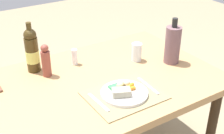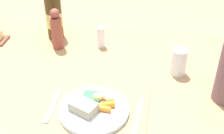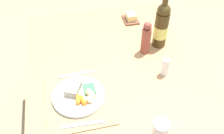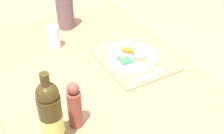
{
  "view_description": "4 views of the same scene",
  "coord_description": "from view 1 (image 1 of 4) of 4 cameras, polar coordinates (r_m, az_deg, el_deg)",
  "views": [
    {
      "loc": [
        -0.77,
        -1.4,
        1.7
      ],
      "look_at": [
        0.07,
        -0.08,
        0.85
      ],
      "focal_mm": 49.61,
      "sensor_mm": 36.0,
      "label": 1
    },
    {
      "loc": [
        0.27,
        -1.06,
        1.54
      ],
      "look_at": [
        0.09,
        0.06,
        0.75
      ],
      "focal_mm": 49.5,
      "sensor_mm": 36.0,
      "label": 2
    },
    {
      "loc": [
        0.89,
        -0.23,
        1.72
      ],
      "look_at": [
        -0.02,
        -0.03,
        0.83
      ],
      "focal_mm": 39.89,
      "sensor_mm": 36.0,
      "label": 3
    },
    {
      "loc": [
        -1.01,
        0.51,
        1.63
      ],
      "look_at": [
        0.0,
        -0.06,
        0.78
      ],
      "focal_mm": 48.52,
      "sensor_mm": 36.0,
      "label": 4
    }
  ],
  "objects": [
    {
      "name": "pepper_mill",
      "position": [
        1.92,
        -12.07,
        1.07
      ],
      "size": [
        0.06,
        0.06,
        0.21
      ],
      "color": "brown",
      "rests_on": "dining_table"
    },
    {
      "name": "cooler_bottle",
      "position": [
        2.07,
        11.11,
        4.1
      ],
      "size": [
        0.1,
        0.1,
        0.31
      ],
      "color": "#6D4F54",
      "rests_on": "dining_table"
    },
    {
      "name": "wine_bottle",
      "position": [
        1.98,
        -14.54,
        2.92
      ],
      "size": [
        0.08,
        0.08,
        0.32
      ],
      "color": "#403114",
      "rests_on": "dining_table"
    },
    {
      "name": "fork",
      "position": [
        1.67,
        -2.52,
        -6.49
      ],
      "size": [
        0.02,
        0.2,
        0.0
      ],
      "primitive_type": "cube",
      "rotation": [
        0.0,
        0.0,
        0.03
      ],
      "color": "silver",
      "rests_on": "placemat"
    },
    {
      "name": "water_tumbler",
      "position": [
        2.09,
        4.56,
        2.55
      ],
      "size": [
        0.07,
        0.07,
        0.12
      ],
      "color": "silver",
      "rests_on": "dining_table"
    },
    {
      "name": "dining_table",
      "position": [
        1.91,
        -3.14,
        -4.56
      ],
      "size": [
        1.52,
        0.97,
        0.73
      ],
      "color": "#AB8052",
      "rests_on": "ground_plane"
    },
    {
      "name": "salt_shaker",
      "position": [
        2.05,
        -6.9,
        1.86
      ],
      "size": [
        0.04,
        0.04,
        0.11
      ],
      "primitive_type": "cylinder",
      "color": "white",
      "rests_on": "dining_table"
    },
    {
      "name": "knife",
      "position": [
        1.82,
        6.65,
        -3.44
      ],
      "size": [
        0.03,
        0.2,
        0.0
      ],
      "primitive_type": "cube",
      "rotation": [
        0.0,
        0.0,
        -0.06
      ],
      "color": "silver",
      "rests_on": "placemat"
    },
    {
      "name": "dinner_plate",
      "position": [
        1.73,
        2.18,
        -4.61
      ],
      "size": [
        0.27,
        0.27,
        0.06
      ],
      "color": "white",
      "rests_on": "placemat"
    },
    {
      "name": "placemat",
      "position": [
        1.73,
        2.22,
        -5.21
      ],
      "size": [
        0.41,
        0.33,
        0.01
      ],
      "primitive_type": "cube",
      "color": "#857955",
      "rests_on": "dining_table"
    }
  ]
}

